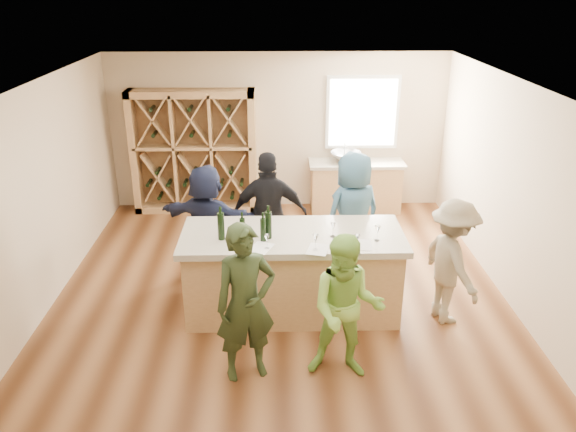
{
  "coord_description": "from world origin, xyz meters",
  "views": [
    {
      "loc": [
        -0.05,
        -6.38,
        3.94
      ],
      "look_at": [
        0.1,
        0.2,
        1.15
      ],
      "focal_mm": 35.0,
      "sensor_mm": 36.0,
      "label": 1
    }
  ],
  "objects_px": {
    "tasting_counter_base": "(292,275)",
    "person_far_mid": "(269,215)",
    "person_far_left": "(207,221)",
    "wine_bottle_c": "(242,229)",
    "person_near_right": "(347,308)",
    "wine_bottle_e": "(268,225)",
    "sink": "(346,157)",
    "person_near_left": "(246,303)",
    "wine_bottle_d": "(263,230)",
    "person_far_right": "(353,214)",
    "wine_rack": "(194,152)",
    "person_server": "(451,262)",
    "wine_bottle_a": "(221,226)"
  },
  "relations": [
    {
      "from": "tasting_counter_base",
      "to": "person_far_mid",
      "type": "xyz_separation_m",
      "value": [
        -0.29,
        0.99,
        0.41
      ]
    },
    {
      "from": "person_far_left",
      "to": "person_far_mid",
      "type": "bearing_deg",
      "value": -162.72
    },
    {
      "from": "person_far_left",
      "to": "wine_bottle_c",
      "type": "bearing_deg",
      "value": 133.96
    },
    {
      "from": "person_near_right",
      "to": "person_far_mid",
      "type": "bearing_deg",
      "value": 117.02
    },
    {
      "from": "wine_bottle_e",
      "to": "person_far_left",
      "type": "relative_size",
      "value": 0.2
    },
    {
      "from": "sink",
      "to": "wine_bottle_c",
      "type": "relative_size",
      "value": 2.03
    },
    {
      "from": "person_near_left",
      "to": "person_far_mid",
      "type": "distance_m",
      "value": 2.26
    },
    {
      "from": "sink",
      "to": "wine_bottle_e",
      "type": "distance_m",
      "value": 3.75
    },
    {
      "from": "person_far_mid",
      "to": "wine_bottle_d",
      "type": "bearing_deg",
      "value": 86.19
    },
    {
      "from": "person_near_right",
      "to": "person_far_right",
      "type": "xyz_separation_m",
      "value": [
        0.36,
        2.31,
        0.08
      ]
    },
    {
      "from": "wine_rack",
      "to": "person_near_left",
      "type": "relative_size",
      "value": 1.26
    },
    {
      "from": "wine_bottle_e",
      "to": "person_far_mid",
      "type": "bearing_deg",
      "value": 90.0
    },
    {
      "from": "tasting_counter_base",
      "to": "wine_bottle_d",
      "type": "relative_size",
      "value": 9.31
    },
    {
      "from": "wine_bottle_c",
      "to": "person_near_right",
      "type": "relative_size",
      "value": 0.16
    },
    {
      "from": "wine_bottle_e",
      "to": "wine_bottle_d",
      "type": "bearing_deg",
      "value": -127.88
    },
    {
      "from": "wine_bottle_d",
      "to": "wine_bottle_e",
      "type": "bearing_deg",
      "value": 52.12
    },
    {
      "from": "wine_rack",
      "to": "person_far_mid",
      "type": "bearing_deg",
      "value": -61.16
    },
    {
      "from": "wine_rack",
      "to": "person_far_mid",
      "type": "height_order",
      "value": "wine_rack"
    },
    {
      "from": "wine_bottle_d",
      "to": "person_near_left",
      "type": "xyz_separation_m",
      "value": [
        -0.17,
        -1.06,
        -0.35
      ]
    },
    {
      "from": "person_near_right",
      "to": "person_far_right",
      "type": "relative_size",
      "value": 0.91
    },
    {
      "from": "wine_bottle_c",
      "to": "sink",
      "type": "bearing_deg",
      "value": 64.9
    },
    {
      "from": "person_far_right",
      "to": "person_far_left",
      "type": "xyz_separation_m",
      "value": [
        -2.04,
        -0.03,
        -0.07
      ]
    },
    {
      "from": "person_server",
      "to": "person_far_right",
      "type": "distance_m",
      "value": 1.65
    },
    {
      "from": "wine_bottle_d",
      "to": "wine_bottle_a",
      "type": "bearing_deg",
      "value": 173.96
    },
    {
      "from": "wine_bottle_c",
      "to": "person_server",
      "type": "bearing_deg",
      "value": -2.32
    },
    {
      "from": "wine_rack",
      "to": "person_far_right",
      "type": "xyz_separation_m",
      "value": [
        2.53,
        -2.42,
        -0.21
      ]
    },
    {
      "from": "wine_bottle_c",
      "to": "person_server",
      "type": "relative_size",
      "value": 0.17
    },
    {
      "from": "person_near_right",
      "to": "person_server",
      "type": "xyz_separation_m",
      "value": [
        1.39,
        1.03,
        -0.02
      ]
    },
    {
      "from": "wine_bottle_a",
      "to": "person_near_right",
      "type": "bearing_deg",
      "value": -39.58
    },
    {
      "from": "wine_bottle_a",
      "to": "person_near_right",
      "type": "xyz_separation_m",
      "value": [
        1.37,
        -1.13,
        -0.44
      ]
    },
    {
      "from": "wine_bottle_c",
      "to": "person_far_left",
      "type": "xyz_separation_m",
      "value": [
        -0.56,
        1.15,
        -0.39
      ]
    },
    {
      "from": "wine_bottle_d",
      "to": "person_far_right",
      "type": "distance_m",
      "value": 1.77
    },
    {
      "from": "wine_bottle_e",
      "to": "person_far_right",
      "type": "relative_size",
      "value": 0.19
    },
    {
      "from": "wine_bottle_d",
      "to": "wine_bottle_e",
      "type": "height_order",
      "value": "wine_bottle_e"
    },
    {
      "from": "person_far_left",
      "to": "person_far_right",
      "type": "bearing_deg",
      "value": -161.13
    },
    {
      "from": "person_server",
      "to": "wine_bottle_c",
      "type": "bearing_deg",
      "value": 72.31
    },
    {
      "from": "wine_bottle_a",
      "to": "wine_rack",
      "type": "bearing_deg",
      "value": 102.5
    },
    {
      "from": "person_near_right",
      "to": "wine_rack",
      "type": "bearing_deg",
      "value": 121.94
    },
    {
      "from": "wine_bottle_a",
      "to": "wine_bottle_d",
      "type": "distance_m",
      "value": 0.5
    },
    {
      "from": "person_far_left",
      "to": "wine_rack",
      "type": "bearing_deg",
      "value": -60.75
    },
    {
      "from": "wine_bottle_c",
      "to": "wine_rack",
      "type": "bearing_deg",
      "value": 106.24
    },
    {
      "from": "person_near_left",
      "to": "person_far_left",
      "type": "bearing_deg",
      "value": 87.96
    },
    {
      "from": "wine_bottle_d",
      "to": "person_far_mid",
      "type": "distance_m",
      "value": 1.23
    },
    {
      "from": "person_near_left",
      "to": "person_server",
      "type": "relative_size",
      "value": 1.1
    },
    {
      "from": "person_server",
      "to": "person_far_right",
      "type": "relative_size",
      "value": 0.89
    },
    {
      "from": "person_far_right",
      "to": "person_server",
      "type": "bearing_deg",
      "value": 103.79
    },
    {
      "from": "wine_bottle_c",
      "to": "person_near_right",
      "type": "bearing_deg",
      "value": -45.26
    },
    {
      "from": "wine_rack",
      "to": "person_far_left",
      "type": "bearing_deg",
      "value": -78.73
    },
    {
      "from": "wine_bottle_e",
      "to": "person_near_left",
      "type": "distance_m",
      "value": 1.22
    },
    {
      "from": "wine_bottle_c",
      "to": "person_near_right",
      "type": "height_order",
      "value": "person_near_right"
    }
  ]
}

